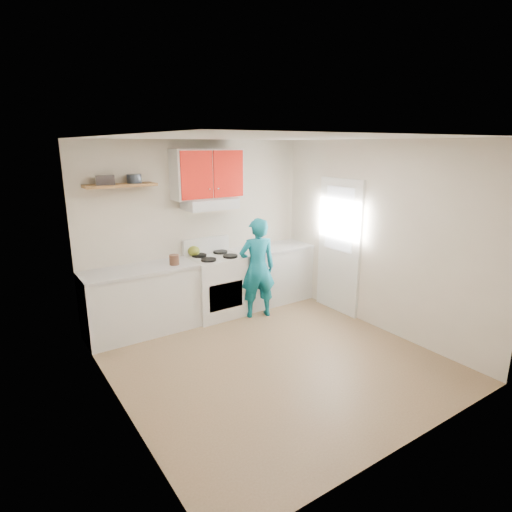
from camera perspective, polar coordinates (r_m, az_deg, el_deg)
floor at (r=5.29m, az=2.03°, el=-13.66°), size 3.80×3.80×0.00m
ceiling at (r=4.65m, az=2.33°, el=15.75°), size 3.60×3.80×0.04m
back_wall at (r=6.40m, az=-7.88°, el=3.69°), size 3.60×0.04×2.60m
front_wall at (r=3.53m, az=20.70°, el=-6.51°), size 3.60×0.04×2.60m
left_wall at (r=4.06m, az=-18.89°, el=-3.56°), size 0.04×3.80×2.60m
right_wall at (r=6.02m, az=16.19°, el=2.51°), size 0.04×3.80×2.60m
door at (r=6.52m, az=11.20°, el=1.27°), size 0.05×0.85×2.05m
door_glass at (r=6.42m, az=11.22°, el=4.93°), size 0.01×0.55×0.95m
counter_left at (r=5.99m, az=-15.30°, el=-5.96°), size 1.52×0.60×0.90m
counter_right at (r=6.93m, az=1.96°, el=-2.56°), size 1.32×0.60×0.90m
stove at (r=6.39m, az=-5.52°, el=-4.08°), size 0.76×0.65×0.92m
range_hood at (r=6.19m, az=-6.27°, el=7.06°), size 0.76×0.44×0.15m
upper_cabinets at (r=6.20m, az=-6.62°, el=11.01°), size 1.02×0.33×0.70m
shelf at (r=5.75m, az=-17.92°, el=9.11°), size 0.90×0.30×0.04m
books at (r=5.69m, az=-19.78°, el=9.66°), size 0.25×0.20×0.12m
tin at (r=5.83m, az=-16.20°, el=10.05°), size 0.23×0.23×0.12m
kettle at (r=6.30m, az=-8.43°, el=0.67°), size 0.20×0.20×0.15m
crock at (r=5.90m, az=-11.03°, el=-0.61°), size 0.15×0.15×0.16m
cutting_board at (r=6.67m, az=-0.16°, el=0.85°), size 0.36×0.31×0.02m
silicone_mat at (r=7.04m, az=5.64°, el=1.46°), size 0.36×0.32×0.01m
person at (r=6.23m, az=0.18°, el=-1.65°), size 0.63×0.50×1.51m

